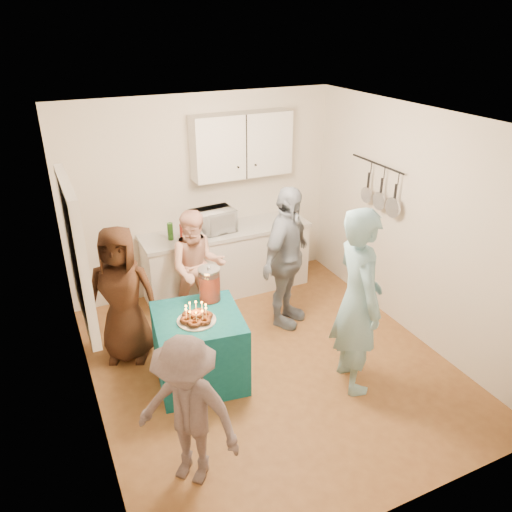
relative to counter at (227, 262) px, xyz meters
name	(u,v)px	position (x,y,z in m)	size (l,w,h in m)	color
floor	(270,363)	(-0.20, -1.70, -0.43)	(4.00, 4.00, 0.00)	brown
ceiling	(273,121)	(-0.20, -1.70, 2.17)	(4.00, 4.00, 0.00)	white
back_wall	(203,196)	(-0.20, 0.30, 0.87)	(3.60, 3.60, 0.00)	silver
left_wall	(80,296)	(-2.00, -1.70, 0.87)	(4.00, 4.00, 0.00)	silver
right_wall	(415,227)	(1.60, -1.70, 0.87)	(4.00, 4.00, 0.00)	silver
window_night	(75,254)	(-1.97, -1.40, 1.12)	(0.04, 1.00, 1.20)	black
counter	(227,262)	(0.00, 0.00, 0.00)	(2.20, 0.58, 0.86)	white
countertop	(226,231)	(0.00, 0.00, 0.46)	(2.24, 0.62, 0.05)	beige
upper_cabinet	(242,145)	(0.30, 0.15, 1.52)	(1.30, 0.30, 0.80)	white
pot_rack	(373,184)	(1.52, -1.00, 1.17)	(0.12, 1.00, 0.60)	black
microwave	(213,221)	(-0.18, 0.00, 0.63)	(0.53, 0.36, 0.29)	white
party_table	(199,348)	(-0.96, -1.61, -0.05)	(0.85, 0.85, 0.76)	#0E5860
donut_cake	(196,313)	(-0.99, -1.69, 0.42)	(0.38, 0.38, 0.18)	#381C0C
punch_jar	(210,285)	(-0.73, -1.36, 0.50)	(0.22, 0.22, 0.34)	red
man_birthday	(358,301)	(0.43, -2.31, 0.53)	(0.70, 0.46, 1.91)	#88B9C6
woman_back_left	(122,295)	(-1.55, -0.90, 0.34)	(0.75, 0.49, 1.54)	brown
woman_back_center	(197,267)	(-0.59, -0.52, 0.28)	(0.69, 0.54, 1.43)	#FF9B85
woman_back_right	(286,258)	(0.34, -1.03, 0.44)	(1.02, 0.42, 1.74)	#0F1E35
child_near_left	(188,413)	(-1.43, -2.74, 0.24)	(0.87, 0.50, 1.34)	#524141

